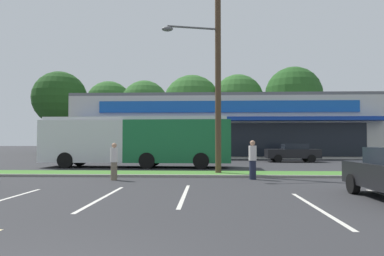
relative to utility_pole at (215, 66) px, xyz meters
name	(u,v)px	position (x,y,z in m)	size (l,w,h in m)	color
grass_median	(171,174)	(-2.28, 0.02, -5.44)	(56.00, 2.20, 0.12)	#427A2D
curb_lip	(168,176)	(-2.28, -1.20, -5.44)	(56.00, 0.24, 0.12)	gray
parking_stripe_1	(103,198)	(-3.57, -7.30, -5.50)	(0.12, 4.80, 0.01)	silver
parking_stripe_2	(184,195)	(-1.15, -6.67, -5.50)	(0.12, 4.80, 0.01)	silver
parking_stripe_3	(316,208)	(2.35, -8.68, -5.50)	(0.12, 4.80, 0.01)	silver
storefront_building	(224,128)	(1.55, 22.25, -2.28)	(31.07, 13.80, 6.43)	beige
tree_far_left	(60,98)	(-20.70, 29.88, 2.12)	(7.36, 7.36, 11.31)	#473323
tree_left	(109,104)	(-14.70, 33.02, 1.57)	(6.75, 6.75, 10.46)	#473323
tree_mid_left	(145,104)	(-8.62, 28.22, 1.05)	(6.24, 6.24, 9.69)	#473323
tree_mid	(192,104)	(-2.55, 32.54, 1.51)	(8.30, 8.30, 11.17)	#473323
tree_mid_right	(238,100)	(3.89, 31.14, 1.90)	(7.05, 7.05, 10.94)	#473323
tree_right	(294,95)	(10.98, 28.99, 2.24)	(7.46, 7.46, 11.48)	#473323
utility_pole	(215,66)	(0.00, 0.00, 0.00)	(3.16, 2.36, 10.30)	#4C3826
city_bus	(137,140)	(-5.04, 5.13, -3.73)	(12.31, 2.93, 3.25)	#196638
car_0	(293,152)	(6.61, 11.58, -4.73)	(4.26, 1.98, 1.49)	black
pedestrian_near_bench	(253,160)	(1.60, -1.99, -4.63)	(0.35, 0.35, 1.74)	#1E2338
pedestrian_mid	(114,161)	(-4.49, -2.54, -4.69)	(0.33, 0.33, 1.62)	#726651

